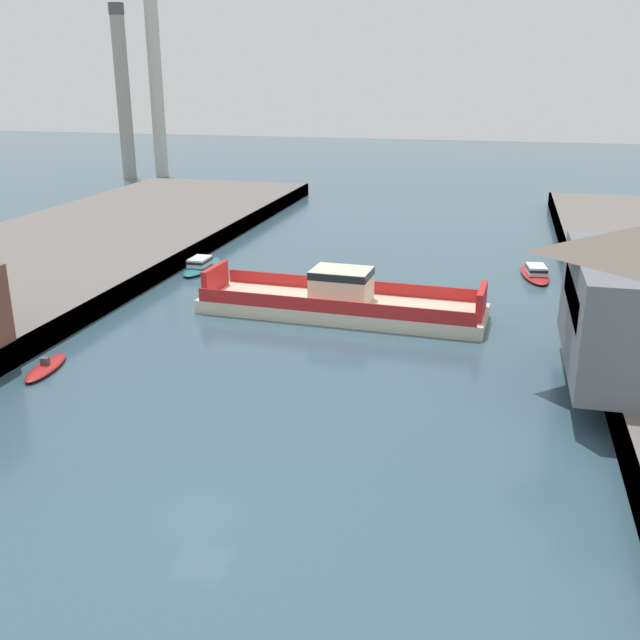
% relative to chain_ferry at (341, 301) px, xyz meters
% --- Properties ---
extents(ground_plane, '(400.00, 400.00, 0.00)m').
position_rel_chain_ferry_xyz_m(ground_plane, '(0.07, -29.79, -1.15)').
color(ground_plane, '#385666').
extents(chain_ferry, '(23.85, 7.59, 3.90)m').
position_rel_chain_ferry_xyz_m(chain_ferry, '(0.00, 0.00, 0.00)').
color(chain_ferry, beige).
rests_on(chain_ferry, ground).
extents(moored_boat_near_left, '(2.45, 7.85, 1.38)m').
position_rel_chain_ferry_xyz_m(moored_boat_near_left, '(-16.89, 10.67, -0.64)').
color(moored_boat_near_left, '#237075').
rests_on(moored_boat_near_left, ground).
extents(moored_boat_near_right, '(2.17, 5.24, 0.94)m').
position_rel_chain_ferry_xyz_m(moored_boat_near_right, '(-16.66, -16.50, -0.92)').
color(moored_boat_near_right, red).
rests_on(moored_boat_near_right, ground).
extents(moored_boat_mid_left, '(3.52, 8.05, 1.27)m').
position_rel_chain_ferry_xyz_m(moored_boat_mid_left, '(15.91, 16.10, -0.68)').
color(moored_boat_mid_left, red).
rests_on(moored_boat_mid_left, ground).
extents(smokestack_distant_a, '(2.67, 2.67, 34.92)m').
position_rel_chain_ferry_xyz_m(smokestack_distant_a, '(-52.22, 74.93, 17.34)').
color(smokestack_distant_a, beige).
rests_on(smokestack_distant_a, ground).
extents(smokestack_distant_b, '(2.74, 2.74, 30.83)m').
position_rel_chain_ferry_xyz_m(smokestack_distant_b, '(-57.03, 71.03, 15.28)').
color(smokestack_distant_b, '#9E998E').
rests_on(smokestack_distant_b, ground).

